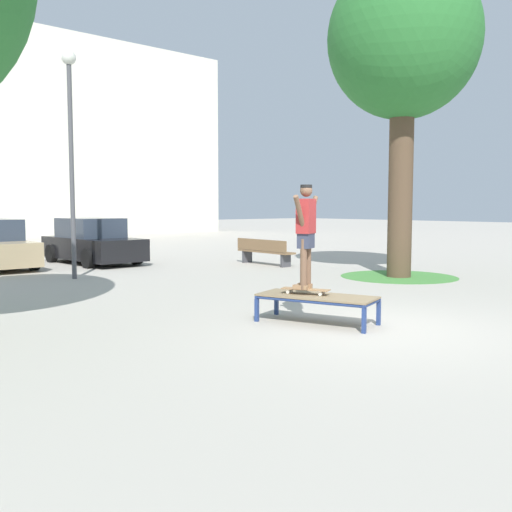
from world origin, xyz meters
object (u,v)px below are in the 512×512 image
at_px(tree_near_right, 404,43).
at_px(car_black, 92,243).
at_px(park_bench, 264,251).
at_px(light_post, 71,131).
at_px(skate_box, 317,298).
at_px(skateboard, 305,290).
at_px(skater, 306,229).

xyz_separation_m(tree_near_right, car_black, (-4.56, 8.89, -5.45)).
bearing_deg(park_bench, light_post, 174.65).
bearing_deg(skate_box, skateboard, 109.34).
height_order(tree_near_right, car_black, tree_near_right).
xyz_separation_m(skate_box, light_post, (-0.51, 8.16, 3.41)).
height_order(skate_box, car_black, car_black).
xyz_separation_m(skater, park_bench, (5.73, 7.39, -1.08)).
relative_size(tree_near_right, light_post, 1.43).
bearing_deg(light_post, skateboard, -86.83).
height_order(skater, park_bench, skater).
relative_size(skate_box, light_post, 0.35).
distance_m(tree_near_right, car_black, 11.38).
relative_size(skater, tree_near_right, 0.20).
relative_size(skateboard, light_post, 0.14).
distance_m(skate_box, skater, 1.14).
relative_size(tree_near_right, park_bench, 3.45).
relative_size(skate_box, skateboard, 2.52).
xyz_separation_m(skateboard, park_bench, (5.73, 7.39, -0.09)).
distance_m(skate_box, car_black, 11.84).
xyz_separation_m(skater, light_post, (-0.44, 7.96, 2.29)).
relative_size(car_black, park_bench, 1.77).
relative_size(skater, light_post, 0.29).
distance_m(tree_near_right, light_post, 8.92).
bearing_deg(tree_near_right, car_black, 117.13).
height_order(car_black, light_post, light_post).
distance_m(skateboard, car_black, 11.66).
bearing_deg(skateboard, light_post, 93.17).
bearing_deg(car_black, light_post, -121.78).
bearing_deg(skate_box, tree_near_right, 24.29).
distance_m(skater, tree_near_right, 8.25).
height_order(skate_box, skateboard, skateboard).
bearing_deg(tree_near_right, light_post, 141.73).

